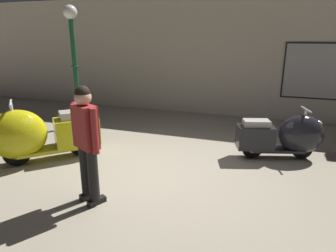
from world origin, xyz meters
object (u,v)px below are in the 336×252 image
at_px(lamppost, 74,58).
at_px(visitor_1, 86,138).
at_px(scooter_1, 287,136).
at_px(scooter_0, 37,134).

bearing_deg(lamppost, visitor_1, -52.96).
bearing_deg(scooter_1, scooter_0, -175.69).
bearing_deg(lamppost, scooter_1, -6.36).
height_order(scooter_0, lamppost, lamppost).
xyz_separation_m(scooter_1, lamppost, (-4.82, 0.54, 1.25)).
xyz_separation_m(scooter_0, scooter_1, (4.18, 1.59, -0.08)).
relative_size(scooter_0, scooter_1, 1.05).
height_order(lamppost, visitor_1, lamppost).
distance_m(lamppost, visitor_1, 3.83).
distance_m(scooter_1, lamppost, 5.01).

